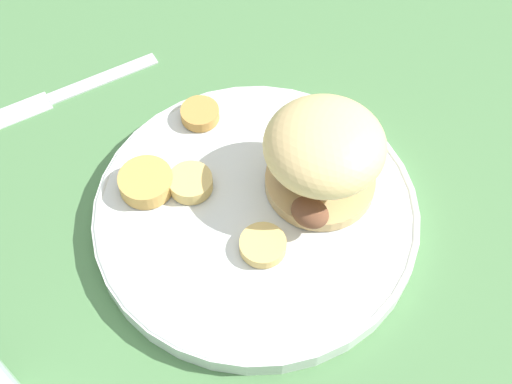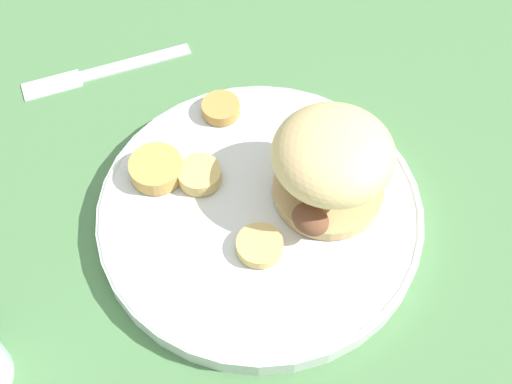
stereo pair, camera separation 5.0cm
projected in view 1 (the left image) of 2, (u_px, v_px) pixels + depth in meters
The scene contains 8 objects.
ground_plane at pixel (256, 220), 0.64m from camera, with size 4.00×4.00×0.00m, color #4C7A47.
dinner_plate at pixel (256, 213), 0.63m from camera, with size 0.28×0.28×0.02m.
sandwich at pixel (323, 155), 0.59m from camera, with size 0.11×0.10×0.08m.
potato_round_0 at pixel (267, 245), 0.59m from camera, with size 0.04×0.04×0.01m, color #DBB766.
potato_round_1 at pixel (191, 183), 0.62m from camera, with size 0.04×0.04×0.01m, color #DBB766.
potato_round_2 at pixel (146, 182), 0.62m from camera, with size 0.05×0.05×0.02m, color tan.
potato_round_3 at pixel (200, 114), 0.67m from camera, with size 0.04×0.04×0.01m, color #BC8942.
fork at pixel (73, 90), 0.72m from camera, with size 0.08×0.17×0.00m.
Camera 1 is at (0.33, -0.05, 0.54)m, focal length 50.00 mm.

